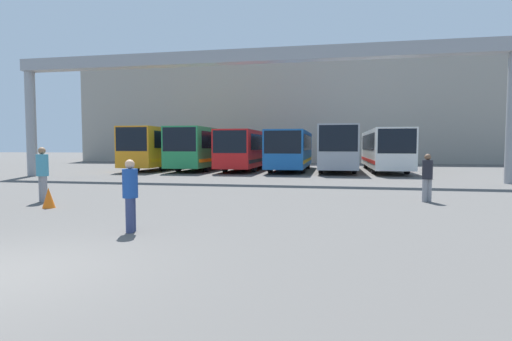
% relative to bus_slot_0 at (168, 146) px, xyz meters
% --- Properties ---
extents(building_backdrop, '(50.78, 12.00, 11.27)m').
position_rel_bus_slot_0_xyz_m(building_backdrop, '(8.64, 18.84, 3.76)').
color(building_backdrop, gray).
rests_on(building_backdrop, ground).
extents(overhead_gantry, '(27.76, 0.80, 7.15)m').
position_rel_bus_slot_0_xyz_m(overhead_gantry, '(8.64, -9.53, 4.10)').
color(overhead_gantry, gray).
rests_on(overhead_gantry, ground).
extents(bus_slot_0, '(2.53, 12.44, 3.26)m').
position_rel_bus_slot_0_xyz_m(bus_slot_0, '(0.00, 0.00, 0.00)').
color(bus_slot_0, orange).
rests_on(bus_slot_0, ground).
extents(bus_slot_1, '(2.58, 11.61, 3.22)m').
position_rel_bus_slot_0_xyz_m(bus_slot_1, '(3.46, -0.42, -0.02)').
color(bus_slot_1, '#268C4C').
rests_on(bus_slot_1, ground).
extents(bus_slot_2, '(2.48, 12.48, 2.99)m').
position_rel_bus_slot_0_xyz_m(bus_slot_2, '(6.91, 0.02, -0.15)').
color(bus_slot_2, red).
rests_on(bus_slot_2, ground).
extents(bus_slot_3, '(2.62, 10.42, 2.95)m').
position_rel_bus_slot_0_xyz_m(bus_slot_3, '(10.37, -1.01, -0.17)').
color(bus_slot_3, '#1959A5').
rests_on(bus_slot_3, ground).
extents(bus_slot_4, '(2.60, 11.22, 3.27)m').
position_rel_bus_slot_0_xyz_m(bus_slot_4, '(13.83, -0.61, 0.00)').
color(bus_slot_4, '#999EA5').
rests_on(bus_slot_4, ground).
extents(bus_slot_5, '(2.46, 12.07, 3.02)m').
position_rel_bus_slot_0_xyz_m(bus_slot_5, '(17.29, -0.19, -0.13)').
color(bus_slot_5, silver).
rests_on(bus_slot_5, ground).
extents(pedestrian_near_center, '(0.33, 0.33, 1.58)m').
position_rel_bus_slot_0_xyz_m(pedestrian_near_center, '(9.21, -23.42, -1.04)').
color(pedestrian_near_center, navy).
rests_on(pedestrian_near_center, ground).
extents(pedestrian_mid_right, '(0.33, 0.33, 1.61)m').
position_rel_bus_slot_0_xyz_m(pedestrian_mid_right, '(16.61, -17.21, -1.02)').
color(pedestrian_mid_right, gray).
rests_on(pedestrian_mid_right, ground).
extents(pedestrian_mid_left, '(0.38, 0.38, 1.83)m').
position_rel_bus_slot_0_xyz_m(pedestrian_mid_left, '(4.00, -19.66, -0.91)').
color(pedestrian_mid_left, gray).
rests_on(pedestrian_mid_left, ground).
extents(traffic_cone, '(0.37, 0.37, 0.62)m').
position_rel_bus_slot_0_xyz_m(traffic_cone, '(5.09, -20.78, -1.57)').
color(traffic_cone, orange).
rests_on(traffic_cone, ground).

